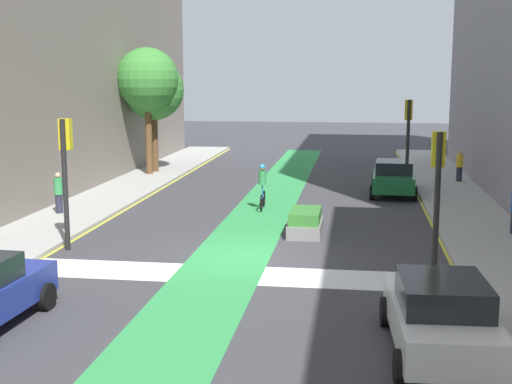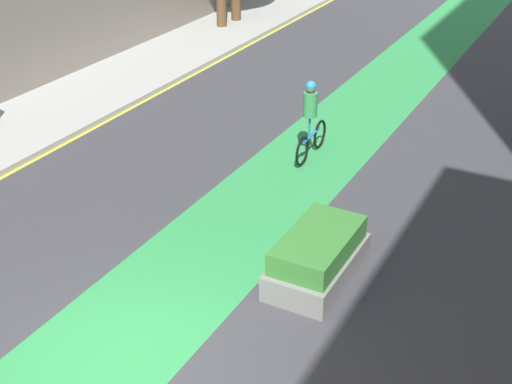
% 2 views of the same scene
% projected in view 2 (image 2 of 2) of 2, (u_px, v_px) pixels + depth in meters
% --- Properties ---
extents(ground_plane, '(120.00, 120.00, 0.00)m').
position_uv_depth(ground_plane, '(131.00, 361.00, 10.05)').
color(ground_plane, '#38383D').
extents(bike_lane_paint, '(2.40, 60.00, 0.01)m').
position_uv_depth(bike_lane_paint, '(104.00, 351.00, 10.25)').
color(bike_lane_paint, '#2D8C47').
rests_on(bike_lane_paint, ground_plane).
extents(cyclist_in_lane, '(0.32, 1.73, 1.86)m').
position_uv_depth(cyclist_in_lane, '(311.00, 118.00, 15.55)').
color(cyclist_in_lane, black).
rests_on(cyclist_in_lane, ground_plane).
extents(median_planter, '(1.11, 2.11, 0.85)m').
position_uv_depth(median_planter, '(318.00, 257.00, 11.69)').
color(median_planter, slate).
rests_on(median_planter, ground_plane).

